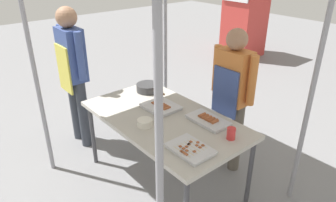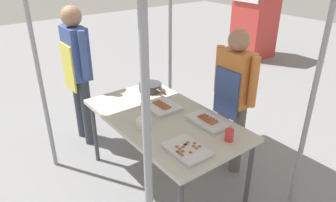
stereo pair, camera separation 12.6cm
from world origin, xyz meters
name	(u,v)px [view 1 (the left image)]	position (x,y,z in m)	size (l,w,h in m)	color
ground_plane	(164,180)	(0.00, 0.00, 0.00)	(18.00, 18.00, 0.00)	slate
stall_table	(164,122)	(0.00, 0.00, 0.70)	(1.60, 0.90, 0.75)	#B7B2A8
tray_grilled_sausages	(161,107)	(-0.16, 0.09, 0.77)	(0.34, 0.29, 0.05)	silver
tray_meat_skewers	(190,149)	(0.56, -0.19, 0.77)	(0.35, 0.25, 0.04)	silver
tray_pork_links	(208,120)	(0.33, 0.25, 0.77)	(0.39, 0.22, 0.05)	silver
cooking_wok	(148,87)	(-0.57, 0.24, 0.80)	(0.41, 0.25, 0.08)	#38383A
condiment_bowl	(145,123)	(0.02, -0.23, 0.78)	(0.14, 0.14, 0.06)	silver
drink_cup_near_edge	(231,134)	(0.64, 0.19, 0.80)	(0.07, 0.07, 0.10)	red
vendor_woman	(232,91)	(0.21, 0.71, 0.89)	(0.52, 0.22, 1.51)	#595147
customer_nearby	(73,67)	(-1.24, -0.31, 0.97)	(0.52, 0.23, 1.63)	#333842
neighbor_stall_right	(245,16)	(-2.24, 4.09, 0.86)	(0.72, 0.77, 1.72)	#BF3833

